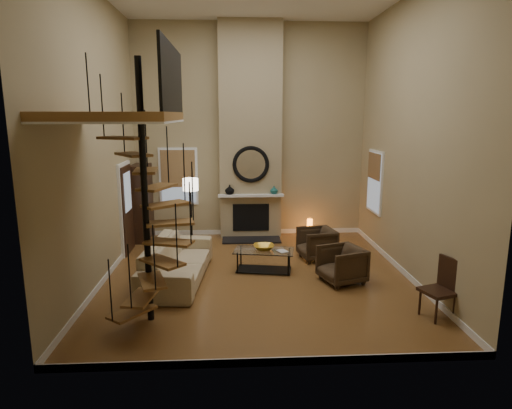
{
  "coord_description": "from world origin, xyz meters",
  "views": [
    {
      "loc": [
        -0.48,
        -8.41,
        3.21
      ],
      "look_at": [
        0.0,
        0.4,
        1.4
      ],
      "focal_mm": 30.95,
      "sensor_mm": 36.0,
      "label": 1
    }
  ],
  "objects": [
    {
      "name": "window_right",
      "position": [
        2.97,
        2.0,
        1.63
      ],
      "size": [
        0.06,
        1.02,
        1.52
      ],
      "color": "white",
      "rests_on": "right_wall"
    },
    {
      "name": "baseboard_left",
      "position": [
        -2.99,
        0.0,
        0.06
      ],
      "size": [
        0.02,
        6.5,
        0.12
      ],
      "primitive_type": "cube",
      "color": "white",
      "rests_on": "ground"
    },
    {
      "name": "hutch",
      "position": [
        -2.8,
        2.82,
        0.95
      ],
      "size": [
        0.43,
        0.91,
        2.03
      ],
      "primitive_type": "cube",
      "color": "black",
      "rests_on": "ground"
    },
    {
      "name": "mantel",
      "position": [
        0.0,
        2.78,
        1.15
      ],
      "size": [
        1.7,
        0.18,
        0.06
      ],
      "primitive_type": "cube",
      "color": "white",
      "rests_on": "chimney_breast"
    },
    {
      "name": "chimney_breast",
      "position": [
        0.0,
        3.06,
        2.75
      ],
      "size": [
        1.6,
        0.38,
        5.5
      ],
      "primitive_type": "cube",
      "color": "#9C8A65",
      "rests_on": "ground"
    },
    {
      "name": "bowl",
      "position": [
        0.16,
        0.37,
        0.5
      ],
      "size": [
        0.43,
        0.43,
        0.11
      ],
      "primitive_type": "imported",
      "color": "gold",
      "rests_on": "coffee_table"
    },
    {
      "name": "book",
      "position": [
        0.51,
        0.17,
        0.46
      ],
      "size": [
        0.26,
        0.29,
        0.02
      ],
      "primitive_type": "imported",
      "rotation": [
        0.0,
        0.0,
        0.41
      ],
      "color": "gray",
      "rests_on": "coffee_table"
    },
    {
      "name": "baseboard_back",
      "position": [
        0.0,
        3.24,
        0.06
      ],
      "size": [
        6.0,
        0.02,
        0.12
      ],
      "primitive_type": "cube",
      "color": "white",
      "rests_on": "ground"
    },
    {
      "name": "baseboard_front",
      "position": [
        0.0,
        -3.24,
        0.06
      ],
      "size": [
        6.0,
        0.02,
        0.12
      ],
      "primitive_type": "cube",
      "color": "white",
      "rests_on": "ground"
    },
    {
      "name": "floor_lamp",
      "position": [
        -1.49,
        2.16,
        1.41
      ],
      "size": [
        0.37,
        0.37,
        1.7
      ],
      "color": "black",
      "rests_on": "ground"
    },
    {
      "name": "back_wall",
      "position": [
        0.0,
        3.25,
        2.75
      ],
      "size": [
        6.0,
        0.02,
        5.5
      ],
      "primitive_type": "cube",
      "color": "tan",
      "rests_on": "ground"
    },
    {
      "name": "mirror_disc",
      "position": [
        0.0,
        2.85,
        1.95
      ],
      "size": [
        0.8,
        0.01,
        0.8
      ],
      "primitive_type": "cylinder",
      "rotation": [
        1.57,
        0.0,
        0.0
      ],
      "color": "white",
      "rests_on": "chimney_breast"
    },
    {
      "name": "left_wall",
      "position": [
        -3.0,
        0.0,
        2.75
      ],
      "size": [
        0.02,
        6.5,
        5.5
      ],
      "primitive_type": "cube",
      "color": "tan",
      "rests_on": "ground"
    },
    {
      "name": "right_wall",
      "position": [
        3.0,
        0.0,
        2.75
      ],
      "size": [
        0.02,
        6.5,
        5.5
      ],
      "primitive_type": "cube",
      "color": "tan",
      "rests_on": "ground"
    },
    {
      "name": "side_chair",
      "position": [
        2.86,
        -1.95,
        0.53
      ],
      "size": [
        0.6,
        0.6,
        1.0
      ],
      "color": "black",
      "rests_on": "ground"
    },
    {
      "name": "firebox",
      "position": [
        0.0,
        2.86,
        0.55
      ],
      "size": [
        0.95,
        0.02,
        0.72
      ],
      "primitive_type": "cube",
      "color": "black",
      "rests_on": "chimney_breast"
    },
    {
      "name": "vase_right",
      "position": [
        0.6,
        2.82,
        1.28
      ],
      "size": [
        0.2,
        0.2,
        0.21
      ],
      "primitive_type": "imported",
      "color": "#1A5C58",
      "rests_on": "mantel"
    },
    {
      "name": "window_back",
      "position": [
        -1.9,
        3.22,
        1.62
      ],
      "size": [
        1.02,
        0.06,
        1.52
      ],
      "color": "white",
      "rests_on": "back_wall"
    },
    {
      "name": "sofa",
      "position": [
        -1.58,
        -0.07,
        0.4
      ],
      "size": [
        1.25,
        2.68,
        0.76
      ],
      "primitive_type": "imported",
      "rotation": [
        0.0,
        0.0,
        1.48
      ],
      "color": "tan",
      "rests_on": "ground"
    },
    {
      "name": "coffee_table",
      "position": [
        0.16,
        0.32,
        0.28
      ],
      "size": [
        1.31,
        0.82,
        0.45
      ],
      "color": "silver",
      "rests_on": "ground"
    },
    {
      "name": "loft",
      "position": [
        -2.04,
        -1.8,
        3.24
      ],
      "size": [
        1.7,
        2.2,
        1.09
      ],
      "color": "olive",
      "rests_on": "left_wall"
    },
    {
      "name": "mirror_frame",
      "position": [
        0.0,
        2.84,
        1.95
      ],
      "size": [
        0.94,
        0.1,
        0.94
      ],
      "primitive_type": "torus",
      "rotation": [
        1.57,
        0.0,
        0.0
      ],
      "color": "black",
      "rests_on": "chimney_breast"
    },
    {
      "name": "front_wall",
      "position": [
        0.0,
        -3.25,
        2.75
      ],
      "size": [
        6.0,
        0.02,
        5.5
      ],
      "primitive_type": "cube",
      "color": "tan",
      "rests_on": "ground"
    },
    {
      "name": "baseboard_right",
      "position": [
        2.99,
        0.0,
        0.06
      ],
      "size": [
        0.02,
        6.5,
        0.12
      ],
      "primitive_type": "cube",
      "color": "white",
      "rests_on": "ground"
    },
    {
      "name": "ground",
      "position": [
        0.0,
        0.0,
        -0.01
      ],
      "size": [
        6.0,
        6.5,
        0.01
      ],
      "primitive_type": "cube",
      "color": "olive",
      "rests_on": "ground"
    },
    {
      "name": "hearth",
      "position": [
        0.0,
        2.57,
        0.02
      ],
      "size": [
        1.5,
        0.6,
        0.04
      ],
      "primitive_type": "cube",
      "color": "black",
      "rests_on": "ground"
    },
    {
      "name": "armchair_near",
      "position": [
        1.47,
        1.06,
        0.35
      ],
      "size": [
        0.89,
        0.87,
        0.7
      ],
      "primitive_type": "imported",
      "rotation": [
        0.0,
        0.0,
        -1.39
      ],
      "color": "#3B2B1B",
      "rests_on": "ground"
    },
    {
      "name": "armchair_far",
      "position": [
        1.69,
        -0.37,
        0.35
      ],
      "size": [
        0.98,
        0.96,
        0.71
      ],
      "primitive_type": "imported",
      "rotation": [
        0.0,
        0.0,
        -1.24
      ],
      "color": "#3B2B1B",
      "rests_on": "ground"
    },
    {
      "name": "entry_door",
      "position": [
        -2.95,
        1.8,
        1.05
      ],
      "size": [
        0.1,
        1.05,
        2.16
      ],
      "color": "white",
      "rests_on": "ground"
    },
    {
      "name": "spiral_stair",
      "position": [
        -1.78,
        -1.79,
        1.78
      ],
      "size": [
        1.47,
        1.47,
        4.06
      ],
      "color": "black",
      "rests_on": "ground"
    },
    {
      "name": "vase_left",
      "position": [
        -0.55,
        2.82,
        1.3
      ],
      "size": [
        0.24,
        0.24,
        0.25
      ],
      "primitive_type": "imported",
      "color": "black",
      "rests_on": "mantel"
    },
    {
      "name": "accent_lamp",
      "position": [
        1.55,
        2.76,
        0.25
      ],
      "size": [
        0.14,
        0.14,
        0.51
      ],
      "primitive_type": "cylinder",
      "color": "orange",
      "rests_on": "ground"
    }
  ]
}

